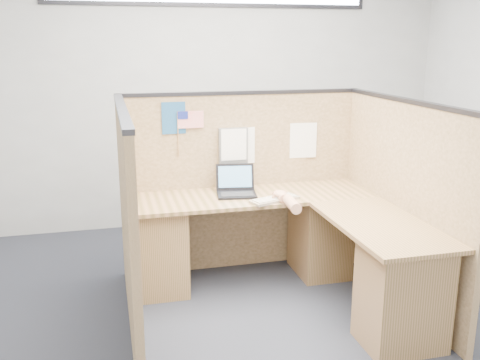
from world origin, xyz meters
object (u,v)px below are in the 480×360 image
object	(u,v)px
laptop	(235,187)
keyboard	(275,199)
mouse	(280,197)
l_desk	(289,250)

from	to	relation	value
laptop	keyboard	world-z (taller)	laptop
keyboard	mouse	distance (m)	0.04
l_desk	laptop	bearing A→B (deg)	123.74
l_desk	keyboard	size ratio (longest dim) A/B	4.64
laptop	l_desk	bearing A→B (deg)	-48.02
keyboard	mouse	bearing A→B (deg)	-19.55
l_desk	mouse	distance (m)	0.41
laptop	keyboard	xyz separation A→B (m)	(0.25, -0.27, -0.04)
laptop	keyboard	size ratio (longest dim) A/B	0.81
mouse	l_desk	bearing A→B (deg)	-85.99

